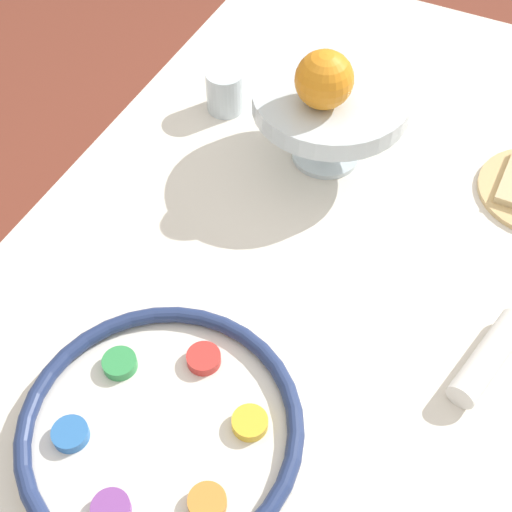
{
  "coord_description": "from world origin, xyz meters",
  "views": [
    {
      "loc": [
        -0.56,
        -0.19,
        1.47
      ],
      "look_at": [
        -0.04,
        0.07,
        0.74
      ],
      "focal_mm": 50.0,
      "sensor_mm": 36.0,
      "label": 1
    }
  ],
  "objects_px": {
    "cup_near": "(225,91)",
    "orange_fruit": "(324,80)",
    "fruit_stand": "(331,103)",
    "napkin_roll": "(488,357)",
    "seder_plate": "(161,429)"
  },
  "relations": [
    {
      "from": "cup_near",
      "to": "orange_fruit",
      "type": "bearing_deg",
      "value": -109.04
    },
    {
      "from": "seder_plate",
      "to": "orange_fruit",
      "type": "relative_size",
      "value": 4.02
    },
    {
      "from": "seder_plate",
      "to": "orange_fruit",
      "type": "xyz_separation_m",
      "value": [
        0.48,
        0.01,
        0.15
      ]
    },
    {
      "from": "fruit_stand",
      "to": "cup_near",
      "type": "xyz_separation_m",
      "value": [
        0.03,
        0.19,
        -0.07
      ]
    },
    {
      "from": "seder_plate",
      "to": "napkin_roll",
      "type": "relative_size",
      "value": 2.23
    },
    {
      "from": "seder_plate",
      "to": "napkin_roll",
      "type": "distance_m",
      "value": 0.4
    },
    {
      "from": "seder_plate",
      "to": "fruit_stand",
      "type": "height_order",
      "value": "fruit_stand"
    },
    {
      "from": "fruit_stand",
      "to": "cup_near",
      "type": "relative_size",
      "value": 3.26
    },
    {
      "from": "fruit_stand",
      "to": "orange_fruit",
      "type": "relative_size",
      "value": 2.83
    },
    {
      "from": "orange_fruit",
      "to": "napkin_roll",
      "type": "bearing_deg",
      "value": -124.92
    },
    {
      "from": "fruit_stand",
      "to": "orange_fruit",
      "type": "height_order",
      "value": "orange_fruit"
    },
    {
      "from": "seder_plate",
      "to": "fruit_stand",
      "type": "distance_m",
      "value": 0.52
    },
    {
      "from": "fruit_stand",
      "to": "napkin_roll",
      "type": "xyz_separation_m",
      "value": [
        -0.26,
        -0.32,
        -0.09
      ]
    },
    {
      "from": "orange_fruit",
      "to": "cup_near",
      "type": "xyz_separation_m",
      "value": [
        0.07,
        0.19,
        -0.13
      ]
    },
    {
      "from": "fruit_stand",
      "to": "napkin_roll",
      "type": "relative_size",
      "value": 1.57
    }
  ]
}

